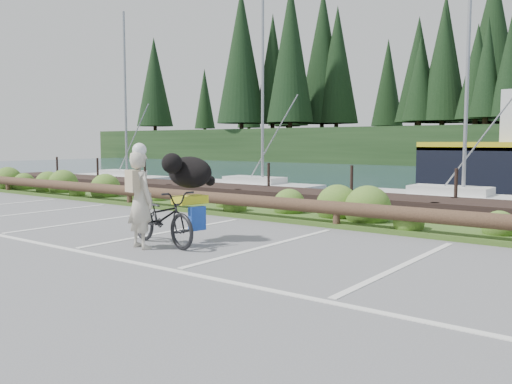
# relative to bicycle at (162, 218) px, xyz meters

# --- Properties ---
(ground) EXTENTS (72.00, 72.00, 0.00)m
(ground) POSITION_rel_bicycle_xyz_m (1.63, -0.92, -0.51)
(ground) COLOR #5D5D60
(vegetation_strip) EXTENTS (34.00, 1.60, 0.10)m
(vegetation_strip) POSITION_rel_bicycle_xyz_m (1.63, 4.38, -0.46)
(vegetation_strip) COLOR #3D5B21
(vegetation_strip) RESTS_ON ground
(log_rail) EXTENTS (32.00, 0.30, 0.60)m
(log_rail) POSITION_rel_bicycle_xyz_m (1.63, 3.68, -0.51)
(log_rail) COLOR #443021
(log_rail) RESTS_ON ground
(bicycle) EXTENTS (2.04, 1.02, 1.03)m
(bicycle) POSITION_rel_bicycle_xyz_m (0.00, 0.00, 0.00)
(bicycle) COLOR black
(bicycle) RESTS_ON ground
(cyclist) EXTENTS (0.70, 0.53, 1.75)m
(cyclist) POSITION_rel_bicycle_xyz_m (-0.08, -0.45, 0.36)
(cyclist) COLOR #BBB29E
(cyclist) RESTS_ON ground
(dog) EXTENTS (0.69, 1.13, 0.61)m
(dog) POSITION_rel_bicycle_xyz_m (0.11, 0.62, 0.82)
(dog) COLOR black
(dog) RESTS_ON bicycle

